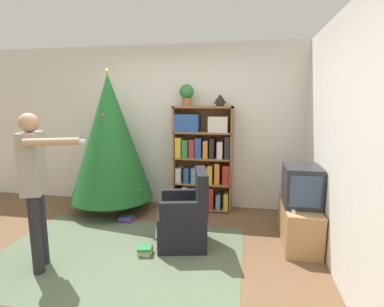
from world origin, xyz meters
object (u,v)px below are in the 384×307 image
(christmas_tree, at_px, (110,138))
(standing_person, at_px, (35,180))
(potted_plant, at_px, (187,94))
(television, at_px, (302,185))
(table_lamp, at_px, (220,99))
(armchair, at_px, (186,219))
(bookshelf, at_px, (202,159))

(christmas_tree, xyz_separation_m, standing_person, (0.01, -1.70, -0.22))
(potted_plant, bearing_deg, television, -31.12)
(television, distance_m, table_lamp, 1.76)
(armchair, bearing_deg, potted_plant, 178.18)
(armchair, relative_size, potted_plant, 2.80)
(television, xyz_separation_m, potted_plant, (-1.58, 0.96, 1.10))
(armchair, distance_m, potted_plant, 1.98)
(christmas_tree, height_order, standing_person, christmas_tree)
(table_lamp, bearing_deg, television, -41.79)
(potted_plant, bearing_deg, bookshelf, -1.61)
(bookshelf, xyz_separation_m, table_lamp, (0.27, 0.01, 0.92))
(bookshelf, height_order, armchair, bookshelf)
(television, relative_size, standing_person, 0.33)
(christmas_tree, xyz_separation_m, armchair, (1.37, -0.92, -0.84))
(television, distance_m, christmas_tree, 2.82)
(christmas_tree, bearing_deg, standing_person, -89.74)
(armchair, bearing_deg, television, 89.90)
(television, bearing_deg, table_lamp, 138.21)
(christmas_tree, bearing_deg, armchair, -33.93)
(standing_person, xyz_separation_m, table_lamp, (1.63, 2.03, 0.79))
(christmas_tree, distance_m, table_lamp, 1.77)
(table_lamp, bearing_deg, bookshelf, -178.53)
(armchair, xyz_separation_m, potted_plant, (-0.24, 1.25, 1.51))
(armchair, height_order, standing_person, standing_person)
(potted_plant, bearing_deg, christmas_tree, -163.43)
(armchair, relative_size, table_lamp, 4.60)
(bookshelf, relative_size, potted_plant, 4.99)
(christmas_tree, bearing_deg, potted_plant, 16.57)
(bookshelf, relative_size, table_lamp, 8.20)
(television, height_order, table_lamp, table_lamp)
(bookshelf, xyz_separation_m, potted_plant, (-0.25, 0.01, 1.01))
(television, xyz_separation_m, table_lamp, (-1.07, 0.96, 1.02))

